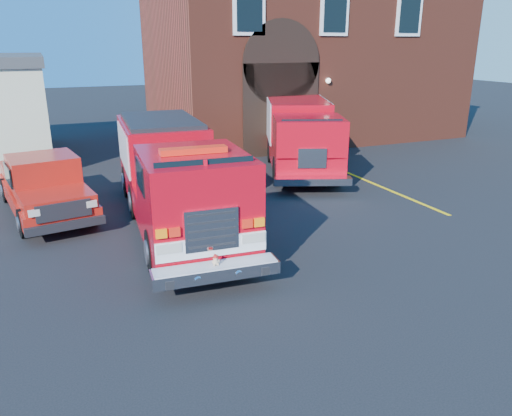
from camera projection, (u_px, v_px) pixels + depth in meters
name	position (u px, v px, depth m)	size (l,w,h in m)	color
ground	(238.00, 243.00, 12.69)	(100.00, 100.00, 0.00)	black
parking_stripe_near	(416.00, 201.00, 15.97)	(0.12, 3.00, 0.01)	yellow
parking_stripe_mid	(362.00, 179.00, 18.59)	(0.12, 3.00, 0.01)	yellow
parking_stripe_far	(321.00, 162.00, 21.21)	(0.12, 3.00, 0.01)	yellow
fire_station	(300.00, 54.00, 26.88)	(15.20, 10.20, 8.45)	maroon
fire_engine	(175.00, 176.00, 13.55)	(3.03, 8.89, 2.69)	black
pickup_truck	(44.00, 186.00, 14.65)	(2.79, 5.69, 1.79)	black
secondary_truck	(299.00, 132.00, 19.94)	(5.19, 8.35, 2.60)	black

